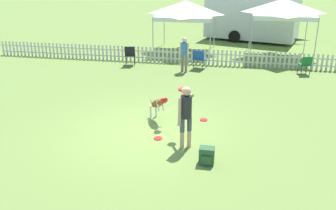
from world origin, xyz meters
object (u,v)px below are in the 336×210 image
Objects in this scene: handler_person at (186,110)px; frisbee_near_handler at (158,138)px; canopy_tent_secondary at (186,9)px; canopy_tent_main at (283,8)px; folding_chair_center at (306,63)px; frisbee_near_dog at (204,120)px; leaping_dog at (158,104)px; folding_chair_blue_left at (199,58)px; backpack_on_grass at (207,156)px; spectator_standing at (184,52)px; folding_chair_green_right at (130,54)px; equipment_trailer at (252,16)px.

frisbee_near_handler is (-0.78, 0.32, -1.01)m from handler_person.
canopy_tent_secondary is at bearing 94.26° from frisbee_near_handler.
canopy_tent_secondary is at bearing 175.93° from canopy_tent_main.
canopy_tent_main reaches higher than folding_chair_center.
leaping_dog is at bearing -165.12° from frisbee_near_dog.
handler_person reaches higher than folding_chair_blue_left.
backpack_on_grass is 0.28× the size of spectator_standing.
canopy_tent_secondary is (-1.85, 8.82, 2.12)m from frisbee_near_dog.
canopy_tent_main is 5.65m from spectator_standing.
backpack_on_grass is (0.61, -0.75, -0.82)m from handler_person.
folding_chair_green_right is 0.60× the size of spectator_standing.
backpack_on_grass is at bearing 91.67° from leaping_dog.
folding_chair_blue_left is at bearing -130.56° from leaping_dog.
leaping_dog is 1.48m from frisbee_near_dog.
leaping_dog is at bearing -86.74° from canopy_tent_secondary.
frisbee_near_dog is at bearing 53.73° from frisbee_near_handler.
folding_chair_center is at bearing -57.96° from equipment_trailer.
folding_chair_blue_left is 7.38m from equipment_trailer.
equipment_trailer is at bearing 79.36° from frisbee_near_handler.
folding_chair_green_right reaches higher than frisbee_near_handler.
frisbee_near_dog is at bearing 126.19° from spectator_standing.
folding_chair_center is at bearing -152.32° from spectator_standing.
canopy_tent_main reaches higher than folding_chair_blue_left.
handler_person is 3.93× the size of backpack_on_grass.
folding_chair_green_right is 4.16m from canopy_tent_secondary.
backpack_on_grass is at bearing -102.87° from canopy_tent_main.
frisbee_near_handler is at bearing 113.47° from spectator_standing.
folding_chair_blue_left is at bearing 168.26° from folding_chair_green_right.
folding_chair_blue_left is at bearing -71.49° from canopy_tent_secondary.
leaping_dog is 1.22× the size of folding_chair_blue_left.
folding_chair_blue_left is 0.30× the size of canopy_tent_secondary.
canopy_tent_secondary is at bearing -45.43° from folding_chair_center.
folding_chair_center is at bearing 26.53° from handler_person.
backpack_on_grass is (1.39, -1.07, 0.19)m from frisbee_near_handler.
canopy_tent_secondary reaches higher than backpack_on_grass.
frisbee_near_handler is 10.96m from canopy_tent_main.
frisbee_near_dog is (1.32, 0.35, -0.56)m from leaping_dog.
handler_person is 7.41m from folding_chair_blue_left.
frisbee_near_handler is 1.00× the size of frisbee_near_dog.
canopy_tent_secondary is 1.91× the size of spectator_standing.
folding_chair_center is at bearing -166.20° from folding_chair_blue_left.
handler_person is at bearing -81.72° from canopy_tent_secondary.
equipment_trailer reaches higher than frisbee_near_dog.
equipment_trailer reaches higher than frisbee_near_handler.
spectator_standing is (2.55, -0.59, 0.35)m from folding_chair_green_right.
frisbee_near_dog is at bearing 45.34° from handler_person.
frisbee_near_handler is 0.55× the size of backpack_on_grass.
canopy_tent_secondary is (-1.54, 10.62, 1.12)m from handler_person.
handler_person is at bearing -22.60° from frisbee_near_handler.
handler_person reaches higher than frisbee_near_handler.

